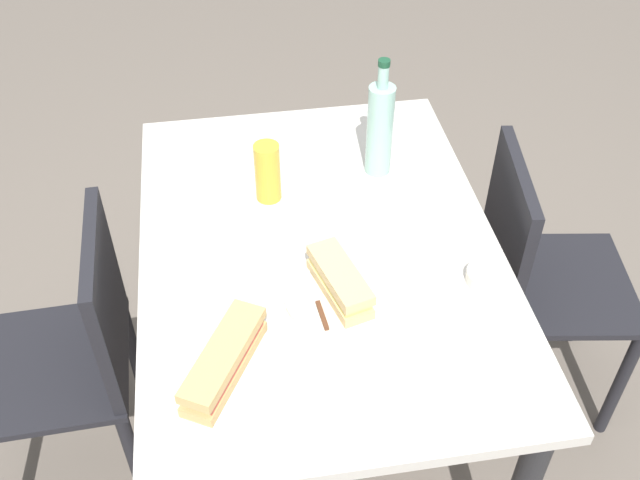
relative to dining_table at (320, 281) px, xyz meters
The scene contains 13 objects.
ground_plane 0.66m from the dining_table, ahead, with size 8.00×8.00×0.00m, color #6B6056.
dining_table is the anchor object (origin of this frame).
chair_far 0.64m from the dining_table, 89.77° to the left, with size 0.41×0.41×0.87m.
chair_near 0.65m from the dining_table, 82.26° to the right, with size 0.46×0.46×0.87m.
plate_near 0.44m from the dining_table, 144.43° to the left, with size 0.25×0.25×0.01m, color white.
baguette_sandwich_near 0.45m from the dining_table, 144.43° to the left, with size 0.26×0.19×0.07m.
knife_near 0.46m from the dining_table, 137.46° to the left, with size 0.17×0.09×0.01m.
plate_far 0.21m from the dining_table, behind, with size 0.25×0.25×0.01m, color silver.
baguette_sandwich_far 0.24m from the dining_table, behind, with size 0.21×0.12×0.07m.
knife_far 0.24m from the dining_table, 169.46° to the left, with size 0.18×0.03×0.01m.
water_bottle 0.42m from the dining_table, 36.25° to the right, with size 0.07×0.07×0.33m.
beer_glass 0.30m from the dining_table, 26.30° to the left, with size 0.06×0.06×0.16m, color gold.
olive_bowl 0.41m from the dining_table, 116.17° to the right, with size 0.09×0.09×0.03m, color silver.
Camera 1 is at (-1.25, 0.20, 1.98)m, focal length 41.38 mm.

